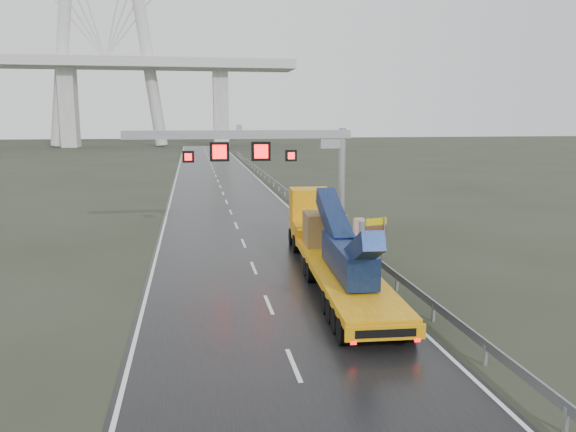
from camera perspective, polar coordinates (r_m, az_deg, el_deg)
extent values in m
plane|color=#262C1E|center=(20.52, -0.44, -12.65)|extent=(400.00, 400.00, 0.00)
cube|color=black|center=(59.30, -6.63, 2.29)|extent=(11.00, 200.00, 0.02)
cube|color=#AEAFAA|center=(38.79, 5.39, -1.57)|extent=(1.20, 1.20, 0.30)
cylinder|color=gray|center=(38.25, 5.47, 3.50)|extent=(0.48, 0.48, 7.20)
cube|color=gray|center=(36.83, -4.97, 8.25)|extent=(14.80, 0.55, 0.55)
cube|color=gray|center=(37.84, 4.36, 7.55)|extent=(1.40, 0.35, 0.90)
cube|color=gray|center=(36.82, -4.99, 8.95)|extent=(0.35, 0.35, 0.35)
cube|color=black|center=(36.75, -6.98, 6.49)|extent=(1.25, 0.25, 1.25)
cube|color=#FF0C0C|center=(36.61, -6.97, 6.48)|extent=(0.90, 0.02, 0.90)
cube|color=black|center=(36.97, -2.77, 6.58)|extent=(1.25, 0.25, 1.25)
cube|color=#FF0C0C|center=(36.84, -2.74, 6.56)|extent=(0.90, 0.02, 0.90)
cube|color=black|center=(36.73, -10.10, 5.94)|extent=(0.75, 0.25, 0.75)
cube|color=#FF0C0C|center=(36.59, -10.10, 5.93)|extent=(0.54, 0.02, 0.54)
cube|color=black|center=(37.28, 0.31, 6.16)|extent=(0.75, 0.25, 0.75)
cube|color=#FF0C0C|center=(37.15, 0.35, 6.14)|extent=(0.54, 0.02, 0.54)
cube|color=#AEAFAA|center=(161.91, -21.37, 10.25)|extent=(4.00, 6.00, 21.00)
cube|color=#AEAFAA|center=(158.92, -6.85, 10.87)|extent=(4.00, 6.00, 21.00)
cube|color=#CB6D0B|center=(25.58, 5.63, -5.70)|extent=(3.42, 13.46, 0.33)
cube|color=#CB6D0B|center=(19.38, 9.86, -11.62)|extent=(2.76, 0.27, 0.52)
cube|color=black|center=(19.32, 9.92, -11.69)|extent=(2.09, 0.14, 0.29)
cube|color=#FF0505|center=(19.16, 6.67, -12.71)|extent=(0.21, 0.05, 0.11)
cube|color=#FF0505|center=(19.75, 13.01, -12.20)|extent=(0.21, 0.05, 0.11)
cube|color=#CB6D0B|center=(32.22, 3.06, -1.69)|extent=(2.54, 1.28, 0.48)
cube|color=#CB6D0B|center=(33.74, 2.63, -1.56)|extent=(2.63, 2.99, 1.14)
cube|color=#CB6D0B|center=(35.21, 2.21, 0.82)|extent=(2.49, 2.04, 2.48)
cube|color=black|center=(36.11, 1.99, 1.51)|extent=(2.19, 0.17, 1.14)
cube|color=#0D1B3D|center=(24.45, 6.13, -4.25)|extent=(1.66, 5.78, 1.33)
cube|color=#0D1B3D|center=(27.40, 4.68, -0.24)|extent=(1.25, 5.29, 2.43)
cube|color=#0D1B3D|center=(22.00, 7.50, -3.60)|extent=(1.07, 3.82, 2.30)
cylinder|color=gray|center=(24.38, 7.48, -2.25)|extent=(0.30, 0.30, 1.52)
cube|color=olive|center=(30.07, 3.72, -1.29)|extent=(2.21, 2.21, 1.71)
cylinder|color=black|center=(21.77, 7.97, -10.04)|extent=(2.81, 1.11, 0.95)
cylinder|color=black|center=(27.97, 4.60, -5.43)|extent=(2.81, 1.11, 0.95)
cylinder|color=black|center=(35.35, 2.24, -2.05)|extent=(2.63, 1.19, 1.05)
cylinder|color=gray|center=(32.06, 8.09, -2.22)|extent=(0.08, 0.08, 2.34)
cylinder|color=gray|center=(32.36, 9.73, -2.15)|extent=(0.08, 0.08, 2.34)
cube|color=#DBB90B|center=(32.03, 8.96, -0.57)|extent=(1.34, 0.39, 0.39)
cube|color=#5B321A|center=(32.12, 8.93, -1.42)|extent=(1.34, 0.39, 0.44)
cube|color=red|center=(38.44, 7.21, -1.07)|extent=(0.72, 0.44, 1.15)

